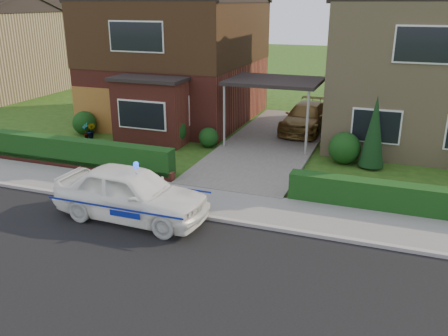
% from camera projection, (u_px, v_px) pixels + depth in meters
% --- Properties ---
extents(ground, '(120.00, 120.00, 0.00)m').
position_uv_depth(ground, '(148.00, 273.00, 10.72)').
color(ground, '#204913').
rests_on(ground, ground).
extents(road, '(60.00, 6.00, 0.02)m').
position_uv_depth(road, '(148.00, 273.00, 10.72)').
color(road, black).
rests_on(road, ground).
extents(kerb, '(60.00, 0.16, 0.12)m').
position_uv_depth(kerb, '(201.00, 217.00, 13.40)').
color(kerb, '#9E9993').
rests_on(kerb, ground).
extents(sidewalk, '(60.00, 2.00, 0.10)m').
position_uv_depth(sidewalk, '(214.00, 203.00, 14.33)').
color(sidewalk, slate).
rests_on(sidewalk, ground).
extents(driveway, '(3.80, 12.00, 0.12)m').
position_uv_depth(driveway, '(272.00, 142.00, 20.43)').
color(driveway, '#666059').
rests_on(driveway, ground).
extents(house_left, '(7.50, 9.53, 7.25)m').
position_uv_depth(house_left, '(177.00, 44.00, 23.64)').
color(house_left, maroon).
rests_on(house_left, ground).
extents(house_right, '(7.50, 8.06, 7.25)m').
position_uv_depth(house_right, '(427.00, 55.00, 19.99)').
color(house_right, tan).
rests_on(house_right, ground).
extents(carport_link, '(3.80, 3.00, 2.77)m').
position_uv_depth(carport_link, '(274.00, 82.00, 19.52)').
color(carport_link, black).
rests_on(carport_link, ground).
extents(garage_door, '(2.20, 0.10, 2.10)m').
position_uv_depth(garage_door, '(94.00, 110.00, 21.87)').
color(garage_door, brown).
rests_on(garage_door, ground).
extents(dwarf_wall, '(7.70, 0.25, 0.36)m').
position_uv_depth(dwarf_wall, '(78.00, 165.00, 17.24)').
color(dwarf_wall, maroon).
rests_on(dwarf_wall, ground).
extents(hedge_left, '(7.50, 0.55, 0.90)m').
position_uv_depth(hedge_left, '(81.00, 168.00, 17.43)').
color(hedge_left, '#123410').
rests_on(hedge_left, ground).
extents(hedge_right, '(7.50, 0.55, 0.80)m').
position_uv_depth(hedge_right, '(418.00, 216.00, 13.56)').
color(hedge_right, '#123410').
rests_on(hedge_right, ground).
extents(shrub_left_far, '(1.08, 1.08, 1.08)m').
position_uv_depth(shrub_left_far, '(85.00, 123.00, 21.72)').
color(shrub_left_far, '#123410').
rests_on(shrub_left_far, ground).
extents(shrub_left_mid, '(1.32, 1.32, 1.32)m').
position_uv_depth(shrub_left_mid, '(171.00, 130.00, 20.03)').
color(shrub_left_mid, '#123410').
rests_on(shrub_left_mid, ground).
extents(shrub_left_near, '(0.84, 0.84, 0.84)m').
position_uv_depth(shrub_left_near, '(209.00, 137.00, 19.85)').
color(shrub_left_near, '#123410').
rests_on(shrub_left_near, ground).
extents(shrub_right_near, '(1.20, 1.20, 1.20)m').
position_uv_depth(shrub_right_near, '(345.00, 148.00, 17.79)').
color(shrub_right_near, '#123410').
rests_on(shrub_right_near, ground).
extents(conifer_a, '(0.90, 0.90, 2.60)m').
position_uv_depth(conifer_a, '(374.00, 134.00, 17.05)').
color(conifer_a, black).
rests_on(conifer_a, ground).
extents(police_car, '(4.07, 4.48, 1.67)m').
position_uv_depth(police_car, '(131.00, 194.00, 13.18)').
color(police_car, white).
rests_on(police_car, ground).
extents(driveway_car, '(1.99, 4.40, 1.25)m').
position_uv_depth(driveway_car, '(306.00, 117.00, 21.87)').
color(driveway_car, brown).
rests_on(driveway_car, driveway).
extents(potted_plant_a, '(0.41, 0.33, 0.66)m').
position_uv_depth(potted_plant_a, '(86.00, 131.00, 21.21)').
color(potted_plant_a, gray).
rests_on(potted_plant_a, ground).
extents(potted_plant_b, '(0.47, 0.42, 0.70)m').
position_uv_depth(potted_plant_b, '(91.00, 131.00, 21.12)').
color(potted_plant_b, gray).
rests_on(potted_plant_b, ground).
extents(potted_plant_c, '(0.46, 0.46, 0.69)m').
position_uv_depth(potted_plant_c, '(168.00, 165.00, 16.73)').
color(potted_plant_c, gray).
rests_on(potted_plant_c, ground).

